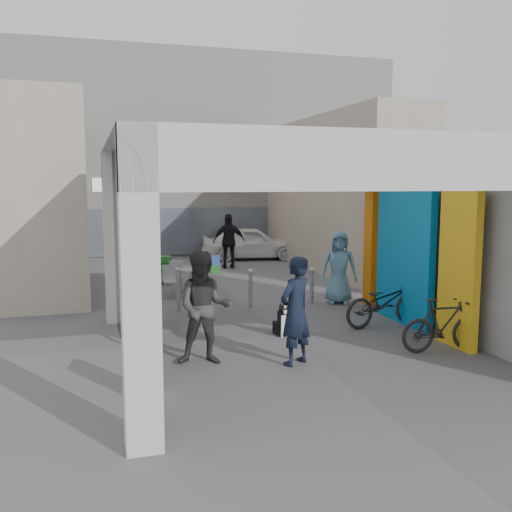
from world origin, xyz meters
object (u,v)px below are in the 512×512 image
object	(u,v)px
border_collie	(282,322)
white_van	(250,243)
man_crates	(229,241)
man_back_turned	(204,308)
produce_stand	(155,273)
man_with_dog	(295,311)
bicycle_rear	(443,325)
man_elderly	(339,267)
cafe_set	(185,283)
bicycle_front	(384,302)

from	to	relation	value
border_collie	white_van	xyz separation A→B (m)	(2.39, 10.59, 0.37)
man_crates	man_back_turned	bearing A→B (deg)	81.06
produce_stand	man_back_turned	xyz separation A→B (m)	(-0.05, -7.53, 0.61)
man_with_dog	bicycle_rear	xyz separation A→B (m)	(2.69, -0.07, -0.41)
man_crates	man_with_dog	bearing A→B (deg)	89.08
man_elderly	bicycle_rear	bearing A→B (deg)	-68.80
man_with_dog	man_elderly	distance (m)	4.84
produce_stand	man_crates	size ratio (longest dim) A/B	0.64
border_collie	man_crates	bearing A→B (deg)	81.05
produce_stand	white_van	size ratio (longest dim) A/B	0.32
cafe_set	bicycle_rear	world-z (taller)	bicycle_rear
border_collie	man_with_dog	distance (m)	1.83
man_back_turned	bicycle_front	bearing A→B (deg)	32.07
man_with_dog	white_van	bearing A→B (deg)	-133.71
produce_stand	man_back_turned	world-z (taller)	man_back_turned
man_elderly	bicycle_front	distance (m)	2.29
cafe_set	man_with_dog	distance (m)	6.36
man_back_turned	man_crates	bearing A→B (deg)	87.17
cafe_set	man_with_dog	xyz separation A→B (m)	(0.74, -6.29, 0.58)
man_elderly	white_van	xyz separation A→B (m)	(0.13, 8.20, -0.24)
cafe_set	bicycle_front	size ratio (longest dim) A/B	0.73
man_with_dog	man_back_turned	distance (m)	1.45
man_with_dog	man_crates	size ratio (longest dim) A/B	0.95
cafe_set	man_with_dog	bearing A→B (deg)	-83.31
produce_stand	man_elderly	xyz separation A→B (m)	(3.96, -3.91, 0.56)
bicycle_front	white_van	size ratio (longest dim) A/B	0.50
cafe_set	man_elderly	distance (m)	4.07
bicycle_front	produce_stand	bearing A→B (deg)	22.74
man_crates	man_elderly	bearing A→B (deg)	107.80
man_crates	bicycle_front	bearing A→B (deg)	104.77
border_collie	man_with_dog	world-z (taller)	man_with_dog
border_collie	man_with_dog	bearing A→B (deg)	-104.22
border_collie	bicycle_front	bearing A→B (deg)	1.54
bicycle_rear	white_van	bearing A→B (deg)	2.83
man_back_turned	white_van	size ratio (longest dim) A/B	0.49
cafe_set	produce_stand	xyz separation A→B (m)	(-0.59, 1.69, 0.02)
border_collie	man_elderly	world-z (taller)	man_elderly
border_collie	bicycle_front	xyz separation A→B (m)	(2.22, 0.13, 0.23)
bicycle_front	man_elderly	bearing A→B (deg)	-10.55
cafe_set	man_crates	distance (m)	4.60
cafe_set	border_collie	bearing A→B (deg)	-76.51
cafe_set	bicycle_rear	xyz separation A→B (m)	(3.43, -6.35, 0.18)
man_with_dog	man_elderly	bearing A→B (deg)	-153.89
border_collie	bicycle_front	distance (m)	2.24
produce_stand	man_elderly	distance (m)	5.59
man_with_dog	bicycle_front	distance (m)	3.19
bicycle_rear	white_van	size ratio (longest dim) A/B	0.42
bicycle_front	bicycle_rear	distance (m)	1.88
cafe_set	man_back_turned	xyz separation A→B (m)	(-0.64, -5.84, 0.62)
cafe_set	man_with_dog	world-z (taller)	man_with_dog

